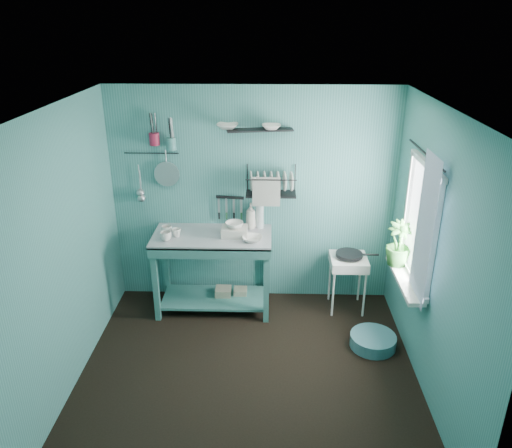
{
  "coord_description": "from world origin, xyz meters",
  "views": [
    {
      "loc": [
        0.19,
        -3.82,
        3.18
      ],
      "look_at": [
        0.05,
        0.85,
        1.2
      ],
      "focal_mm": 35.0,
      "sensor_mm": 36.0,
      "label": 1
    }
  ],
  "objects_px": {
    "wash_tub": "(234,232)",
    "frying_pan": "(349,254)",
    "hotplate_stand": "(347,283)",
    "colander": "(167,174)",
    "dish_rack": "(271,181)",
    "utensil_cup_teal": "(171,144)",
    "mug_right": "(167,230)",
    "water_bottle": "(260,216)",
    "floor_basin": "(373,341)",
    "soap_bottle": "(251,216)",
    "potted_plant": "(399,244)",
    "mug_mid": "(177,233)",
    "storage_tin_large": "(223,296)",
    "utensil_cup_magenta": "(154,139)",
    "storage_tin_small": "(241,296)",
    "mug_left": "(166,236)",
    "work_counter": "(213,272)"
  },
  "relations": [
    {
      "from": "storage_tin_small",
      "to": "floor_basin",
      "type": "relative_size",
      "value": 0.42
    },
    {
      "from": "work_counter",
      "to": "potted_plant",
      "type": "distance_m",
      "value": 2.07
    },
    {
      "from": "hotplate_stand",
      "to": "mug_right",
      "type": "bearing_deg",
      "value": -176.04
    },
    {
      "from": "storage_tin_large",
      "to": "utensil_cup_teal",
      "type": "bearing_deg",
      "value": 160.31
    },
    {
      "from": "dish_rack",
      "to": "mug_left",
      "type": "bearing_deg",
      "value": -154.68
    },
    {
      "from": "soap_bottle",
      "to": "utensil_cup_magenta",
      "type": "xyz_separation_m",
      "value": [
        -1.03,
        0.04,
        0.86
      ]
    },
    {
      "from": "work_counter",
      "to": "wash_tub",
      "type": "bearing_deg",
      "value": -12.85
    },
    {
      "from": "mug_right",
      "to": "utensil_cup_teal",
      "type": "height_order",
      "value": "utensil_cup_teal"
    },
    {
      "from": "hotplate_stand",
      "to": "wash_tub",
      "type": "bearing_deg",
      "value": -174.64
    },
    {
      "from": "soap_bottle",
      "to": "potted_plant",
      "type": "bearing_deg",
      "value": -23.74
    },
    {
      "from": "potted_plant",
      "to": "mug_mid",
      "type": "bearing_deg",
      "value": 170.12
    },
    {
      "from": "mug_left",
      "to": "storage_tin_small",
      "type": "relative_size",
      "value": 0.61
    },
    {
      "from": "wash_tub",
      "to": "frying_pan",
      "type": "height_order",
      "value": "wash_tub"
    },
    {
      "from": "mug_left",
      "to": "wash_tub",
      "type": "relative_size",
      "value": 0.44
    },
    {
      "from": "wash_tub",
      "to": "floor_basin",
      "type": "relative_size",
      "value": 0.59
    },
    {
      "from": "wash_tub",
      "to": "water_bottle",
      "type": "distance_m",
      "value": 0.37
    },
    {
      "from": "floor_basin",
      "to": "storage_tin_large",
      "type": "bearing_deg",
      "value": 154.97
    },
    {
      "from": "storage_tin_large",
      "to": "mug_mid",
      "type": "bearing_deg",
      "value": -167.09
    },
    {
      "from": "potted_plant",
      "to": "frying_pan",
      "type": "bearing_deg",
      "value": 128.84
    },
    {
      "from": "utensil_cup_magenta",
      "to": "colander",
      "type": "height_order",
      "value": "utensil_cup_magenta"
    },
    {
      "from": "hotplate_stand",
      "to": "colander",
      "type": "bearing_deg",
      "value": 176.35
    },
    {
      "from": "utensil_cup_teal",
      "to": "work_counter",
      "type": "bearing_deg",
      "value": -29.0
    },
    {
      "from": "wash_tub",
      "to": "hotplate_stand",
      "type": "bearing_deg",
      "value": 2.26
    },
    {
      "from": "mug_right",
      "to": "storage_tin_small",
      "type": "bearing_deg",
      "value": 5.71
    },
    {
      "from": "hotplate_stand",
      "to": "storage_tin_small",
      "type": "xyz_separation_m",
      "value": [
        -1.23,
        0.05,
        -0.23
      ]
    },
    {
      "from": "work_counter",
      "to": "storage_tin_small",
      "type": "distance_m",
      "value": 0.48
    },
    {
      "from": "dish_rack",
      "to": "utensil_cup_magenta",
      "type": "xyz_separation_m",
      "value": [
        -1.26,
        0.05,
        0.44
      ]
    },
    {
      "from": "utensil_cup_teal",
      "to": "mug_right",
      "type": "bearing_deg",
      "value": -104.64
    },
    {
      "from": "water_bottle",
      "to": "colander",
      "type": "distance_m",
      "value": 1.14
    },
    {
      "from": "mug_left",
      "to": "storage_tin_large",
      "type": "relative_size",
      "value": 0.56
    },
    {
      "from": "storage_tin_large",
      "to": "storage_tin_small",
      "type": "height_order",
      "value": "storage_tin_large"
    },
    {
      "from": "work_counter",
      "to": "hotplate_stand",
      "type": "xyz_separation_m",
      "value": [
        1.53,
        0.03,
        -0.14
      ]
    },
    {
      "from": "potted_plant",
      "to": "water_bottle",
      "type": "bearing_deg",
      "value": 154.11
    },
    {
      "from": "hotplate_stand",
      "to": "potted_plant",
      "type": "distance_m",
      "value": 0.97
    },
    {
      "from": "mug_mid",
      "to": "potted_plant",
      "type": "distance_m",
      "value": 2.34
    },
    {
      "from": "mug_left",
      "to": "utensil_cup_teal",
      "type": "xyz_separation_m",
      "value": [
        0.04,
        0.4,
        0.91
      ]
    },
    {
      "from": "mug_mid",
      "to": "storage_tin_small",
      "type": "xyz_separation_m",
      "value": [
        0.68,
        0.14,
        -0.87
      ]
    },
    {
      "from": "soap_bottle",
      "to": "floor_basin",
      "type": "relative_size",
      "value": 0.64
    },
    {
      "from": "dish_rack",
      "to": "floor_basin",
      "type": "distance_m",
      "value": 1.99
    },
    {
      "from": "dish_rack",
      "to": "colander",
      "type": "relative_size",
      "value": 1.96
    },
    {
      "from": "work_counter",
      "to": "mug_left",
      "type": "distance_m",
      "value": 0.72
    },
    {
      "from": "wash_tub",
      "to": "utensil_cup_magenta",
      "type": "bearing_deg",
      "value": 163.12
    },
    {
      "from": "soap_bottle",
      "to": "wash_tub",
      "type": "bearing_deg",
      "value": -127.69
    },
    {
      "from": "potted_plant",
      "to": "utensil_cup_magenta",
      "type": "bearing_deg",
      "value": 164.51
    },
    {
      "from": "mug_right",
      "to": "utensil_cup_teal",
      "type": "relative_size",
      "value": 0.95
    },
    {
      "from": "water_bottle",
      "to": "frying_pan",
      "type": "bearing_deg",
      "value": -10.65
    },
    {
      "from": "soap_bottle",
      "to": "utensil_cup_teal",
      "type": "xyz_separation_m",
      "value": [
        -0.86,
        0.04,
        0.81
      ]
    },
    {
      "from": "soap_bottle",
      "to": "utensil_cup_magenta",
      "type": "relative_size",
      "value": 2.3
    },
    {
      "from": "hotplate_stand",
      "to": "storage_tin_large",
      "type": "height_order",
      "value": "hotplate_stand"
    },
    {
      "from": "dish_rack",
      "to": "colander",
      "type": "distance_m",
      "value": 1.16
    }
  ]
}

